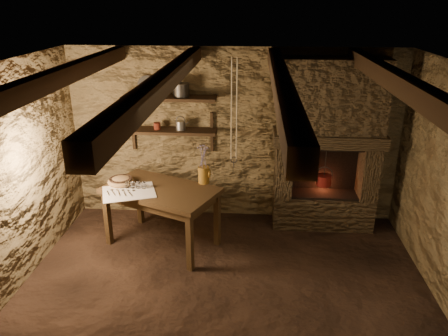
# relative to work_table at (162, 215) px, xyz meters

# --- Properties ---
(floor) EXTENTS (4.50, 4.50, 0.00)m
(floor) POSITION_rel_work_table_xyz_m (0.85, -1.09, -0.42)
(floor) COLOR black
(floor) RESTS_ON ground
(back_wall) EXTENTS (4.50, 0.04, 2.40)m
(back_wall) POSITION_rel_work_table_xyz_m (0.85, 0.91, 0.78)
(back_wall) COLOR brown
(back_wall) RESTS_ON floor
(ceiling) EXTENTS (4.50, 4.00, 0.04)m
(ceiling) POSITION_rel_work_table_xyz_m (0.85, -1.09, 1.98)
(ceiling) COLOR black
(ceiling) RESTS_ON back_wall
(beam_far_left) EXTENTS (0.14, 3.95, 0.16)m
(beam_far_left) POSITION_rel_work_table_xyz_m (-0.65, -1.09, 1.89)
(beam_far_left) COLOR black
(beam_far_left) RESTS_ON ceiling
(beam_mid_left) EXTENTS (0.14, 3.95, 0.16)m
(beam_mid_left) POSITION_rel_work_table_xyz_m (0.35, -1.09, 1.89)
(beam_mid_left) COLOR black
(beam_mid_left) RESTS_ON ceiling
(beam_mid_right) EXTENTS (0.14, 3.95, 0.16)m
(beam_mid_right) POSITION_rel_work_table_xyz_m (1.35, -1.09, 1.89)
(beam_mid_right) COLOR black
(beam_mid_right) RESTS_ON ceiling
(beam_far_right) EXTENTS (0.14, 3.95, 0.16)m
(beam_far_right) POSITION_rel_work_table_xyz_m (2.35, -1.09, 1.89)
(beam_far_right) COLOR black
(beam_far_right) RESTS_ON ceiling
(shelf_lower) EXTENTS (1.25, 0.30, 0.04)m
(shelf_lower) POSITION_rel_work_table_xyz_m (0.00, 0.75, 0.88)
(shelf_lower) COLOR black
(shelf_lower) RESTS_ON back_wall
(shelf_upper) EXTENTS (1.25, 0.30, 0.04)m
(shelf_upper) POSITION_rel_work_table_xyz_m (0.00, 0.75, 1.33)
(shelf_upper) COLOR black
(shelf_upper) RESTS_ON back_wall
(hearth) EXTENTS (1.43, 0.51, 2.30)m
(hearth) POSITION_rel_work_table_xyz_m (2.10, 0.68, 0.80)
(hearth) COLOR #36291B
(hearth) RESTS_ON floor
(work_table) EXTENTS (1.57, 1.27, 0.78)m
(work_table) POSITION_rel_work_table_xyz_m (0.00, 0.00, 0.00)
(work_table) COLOR black
(work_table) RESTS_ON floor
(linen_cloth) EXTENTS (0.74, 0.67, 0.01)m
(linen_cloth) POSITION_rel_work_table_xyz_m (-0.36, -0.14, 0.37)
(linen_cloth) COLOR white
(linen_cloth) RESTS_ON work_table
(pewter_cutlery_row) EXTENTS (0.55, 0.36, 0.01)m
(pewter_cutlery_row) POSITION_rel_work_table_xyz_m (-0.36, -0.16, 0.38)
(pewter_cutlery_row) COLOR gray
(pewter_cutlery_row) RESTS_ON linen_cloth
(drinking_glasses) EXTENTS (0.20, 0.06, 0.08)m
(drinking_glasses) POSITION_rel_work_table_xyz_m (-0.34, -0.03, 0.41)
(drinking_glasses) COLOR silver
(drinking_glasses) RESTS_ON linen_cloth
(stoneware_jug) EXTENTS (0.16, 0.15, 0.50)m
(stoneware_jug) POSITION_rel_work_table_xyz_m (0.52, 0.22, 0.57)
(stoneware_jug) COLOR #8E5F1B
(stoneware_jug) RESTS_ON work_table
(wooden_bowl) EXTENTS (0.37, 0.37, 0.12)m
(wooden_bowl) POSITION_rel_work_table_xyz_m (-0.52, 0.09, 0.40)
(wooden_bowl) COLOR olive
(wooden_bowl) RESTS_ON work_table
(iron_stockpot) EXTENTS (0.28, 0.28, 0.16)m
(iron_stockpot) POSITION_rel_work_table_xyz_m (0.17, 0.75, 1.43)
(iron_stockpot) COLOR #292725
(iron_stockpot) RESTS_ON shelf_upper
(tin_pan) EXTENTS (0.27, 0.16, 0.25)m
(tin_pan) POSITION_rel_work_table_xyz_m (-0.30, 0.85, 1.48)
(tin_pan) COLOR gray
(tin_pan) RESTS_ON shelf_upper
(small_kettle) EXTENTS (0.21, 0.19, 0.19)m
(small_kettle) POSITION_rel_work_table_xyz_m (0.15, 0.75, 0.96)
(small_kettle) COLOR gray
(small_kettle) RESTS_ON shelf_lower
(rusty_tin) EXTENTS (0.11, 0.11, 0.09)m
(rusty_tin) POSITION_rel_work_table_xyz_m (-0.17, 0.75, 0.94)
(rusty_tin) COLOR #561A11
(rusty_tin) RESTS_ON shelf_lower
(red_pot) EXTENTS (0.27, 0.27, 0.54)m
(red_pot) POSITION_rel_work_table_xyz_m (2.09, 0.63, 0.28)
(red_pot) COLOR maroon
(red_pot) RESTS_ON hearth
(hanging_ropes) EXTENTS (0.08, 0.08, 1.20)m
(hanging_ropes) POSITION_rel_work_table_xyz_m (0.90, -0.04, 1.38)
(hanging_ropes) COLOR beige
(hanging_ropes) RESTS_ON ceiling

